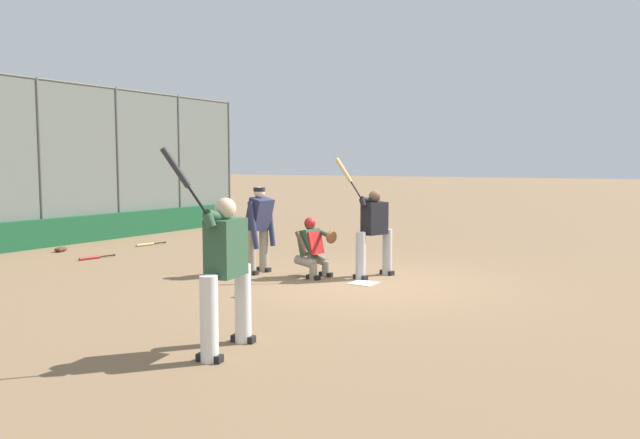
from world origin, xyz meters
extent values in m
plane|color=#846647|center=(0.00, 0.00, 0.00)|extent=(160.00, 160.00, 0.00)
cube|color=white|center=(0.00, 0.00, 0.01)|extent=(0.43, 0.43, 0.01)
cylinder|color=#515651|center=(-7.18, -8.94, 2.07)|extent=(0.08, 0.08, 4.15)
cylinder|color=#515651|center=(-4.79, -8.94, 2.07)|extent=(0.08, 0.08, 4.15)
cylinder|color=#515651|center=(-2.39, -8.94, 2.07)|extent=(0.08, 0.08, 4.15)
cylinder|color=#515651|center=(0.00, -8.94, 2.07)|extent=(0.08, 0.08, 4.15)
cube|color=slate|center=(0.00, -8.94, 2.07)|extent=(14.37, 0.01, 4.15)
cylinder|color=#515651|center=(0.00, -8.94, 4.12)|extent=(14.37, 0.06, 0.06)
cube|color=#19512D|center=(0.00, -8.84, 0.35)|extent=(14.08, 0.18, 0.70)
cylinder|color=#B7B7BC|center=(-0.98, -0.01, 0.43)|extent=(0.18, 0.18, 0.85)
cube|color=black|center=(-0.98, -0.01, 0.04)|extent=(0.18, 0.30, 0.08)
cylinder|color=#B7B7BC|center=(-0.30, -0.22, 0.43)|extent=(0.18, 0.18, 0.85)
cube|color=black|center=(-0.30, -0.22, 0.04)|extent=(0.18, 0.30, 0.08)
cube|color=black|center=(-0.64, -0.11, 1.08)|extent=(0.52, 0.39, 0.59)
sphere|color=brown|center=(-0.64, -0.11, 1.48)|extent=(0.22, 0.22, 0.22)
cylinder|color=black|center=(-0.64, -0.14, 1.38)|extent=(0.59, 0.31, 0.22)
cylinder|color=black|center=(-0.37, -0.22, 1.38)|extent=(0.11, 0.15, 0.16)
sphere|color=black|center=(-0.38, -0.24, 1.44)|extent=(0.04, 0.04, 0.04)
cylinder|color=black|center=(-0.35, -0.34, 1.59)|extent=(0.09, 0.21, 0.32)
cylinder|color=tan|center=(-0.28, -0.55, 1.95)|extent=(0.16, 0.33, 0.45)
cylinder|color=gray|center=(-0.22, -0.89, 0.14)|extent=(0.14, 0.14, 0.28)
cylinder|color=gray|center=(-0.24, -1.08, 0.30)|extent=(0.21, 0.44, 0.22)
cube|color=black|center=(-0.22, -0.89, 0.04)|extent=(0.13, 0.27, 0.08)
cylinder|color=gray|center=(0.15, -0.93, 0.14)|extent=(0.14, 0.14, 0.28)
cylinder|color=gray|center=(0.13, -1.11, 0.30)|extent=(0.21, 0.44, 0.22)
cube|color=black|center=(0.15, -0.93, 0.04)|extent=(0.13, 0.27, 0.08)
cube|color=#2D5138|center=(-0.06, -1.14, 0.64)|extent=(0.44, 0.37, 0.51)
cube|color=#B21E1E|center=(-0.05, -1.00, 0.64)|extent=(0.38, 0.16, 0.42)
sphere|color=brown|center=(-0.06, -1.14, 0.95)|extent=(0.19, 0.19, 0.19)
sphere|color=#B21E1E|center=(-0.06, -1.14, 0.99)|extent=(0.21, 0.21, 0.21)
cylinder|color=#2D5138|center=(-0.19, -0.90, 0.79)|extent=(0.31, 0.47, 0.15)
ellipsoid|color=brown|center=(-0.08, -0.69, 0.76)|extent=(0.31, 0.13, 0.24)
cylinder|color=brown|center=(0.18, -1.16, 0.66)|extent=(0.11, 0.29, 0.41)
cylinder|color=gray|center=(-0.06, -2.19, 0.42)|extent=(0.17, 0.17, 0.83)
cube|color=black|center=(-0.06, -2.19, 0.04)|extent=(0.12, 0.28, 0.08)
cylinder|color=gray|center=(0.32, -2.20, 0.42)|extent=(0.17, 0.17, 0.83)
cube|color=black|center=(0.32, -2.20, 0.04)|extent=(0.12, 0.28, 0.08)
cube|color=#282D4C|center=(0.13, -2.14, 1.13)|extent=(0.46, 0.41, 0.64)
sphere|color=beige|center=(0.13, -2.14, 1.53)|extent=(0.21, 0.21, 0.21)
cylinder|color=black|center=(0.13, -2.14, 1.59)|extent=(0.22, 0.22, 0.07)
cylinder|color=#282D4C|center=(-0.13, -2.07, 0.94)|extent=(0.15, 0.24, 0.89)
cylinder|color=#282D4C|center=(0.39, -2.08, 0.94)|extent=(0.14, 0.24, 0.89)
cylinder|color=silver|center=(3.89, 0.45, 0.46)|extent=(0.19, 0.19, 0.92)
cube|color=black|center=(3.89, 0.45, 0.04)|extent=(0.16, 0.30, 0.08)
cylinder|color=silver|center=(4.64, 0.60, 0.46)|extent=(0.19, 0.19, 0.92)
cube|color=black|center=(4.64, 0.60, 0.04)|extent=(0.16, 0.30, 0.08)
cube|color=#2D5138|center=(4.27, 0.52, 1.16)|extent=(0.54, 0.38, 0.63)
sphere|color=beige|center=(4.27, 0.52, 1.59)|extent=(0.23, 0.23, 0.23)
cylinder|color=#2D5138|center=(4.27, 0.50, 1.48)|extent=(0.64, 0.18, 0.24)
cylinder|color=#2D5138|center=(4.57, 0.56, 1.48)|extent=(0.15, 0.18, 0.17)
sphere|color=black|center=(4.58, 0.53, 1.55)|extent=(0.04, 0.04, 0.04)
cylinder|color=black|center=(4.64, 0.47, 1.69)|extent=(0.16, 0.17, 0.30)
cylinder|color=#28282D|center=(4.79, 0.32, 2.03)|extent=(0.26, 0.26, 0.43)
sphere|color=black|center=(-2.09, -6.87, 0.03)|extent=(0.04, 0.04, 0.04)
cylinder|color=black|center=(-1.91, -6.89, 0.03)|extent=(0.36, 0.08, 0.03)
cylinder|color=tan|center=(-1.48, -6.95, 0.03)|extent=(0.50, 0.13, 0.07)
sphere|color=black|center=(0.12, -6.19, 0.03)|extent=(0.04, 0.04, 0.04)
cylinder|color=black|center=(0.30, -6.22, 0.03)|extent=(0.35, 0.08, 0.03)
cylinder|color=maroon|center=(0.71, -6.29, 0.03)|extent=(0.49, 0.14, 0.07)
ellipsoid|color=#56331E|center=(0.27, -7.87, 0.06)|extent=(0.32, 0.20, 0.11)
ellipsoid|color=#56331E|center=(0.36, -7.77, 0.05)|extent=(0.11, 0.09, 0.09)
sphere|color=white|center=(2.04, -1.17, 0.04)|extent=(0.07, 0.07, 0.07)
camera|label=1|loc=(9.48, 4.92, 2.08)|focal=35.00mm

